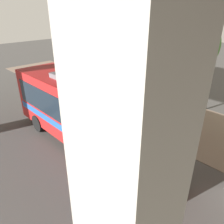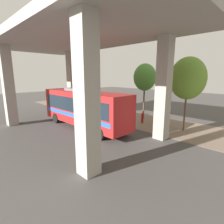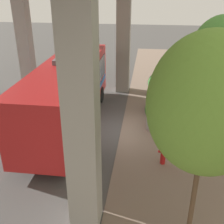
{
  "view_description": "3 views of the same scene",
  "coord_description": "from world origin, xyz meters",
  "views": [
    {
      "loc": [
        8.83,
        7.28,
        6.68
      ],
      "look_at": [
        0.57,
        -1.18,
        0.95
      ],
      "focal_mm": 35.0,
      "sensor_mm": 36.0,
      "label": 1
    },
    {
      "loc": [
        12.32,
        12.67,
        4.85
      ],
      "look_at": [
        -0.27,
        0.03,
        1.06
      ],
      "focal_mm": 28.0,
      "sensor_mm": 36.0,
      "label": 2
    },
    {
      "loc": [
        -1.22,
        12.92,
        7.24
      ],
      "look_at": [
        0.39,
        0.57,
        1.39
      ],
      "focal_mm": 45.0,
      "sensor_mm": 36.0,
      "label": 3
    }
  ],
  "objects": [
    {
      "name": "ground_plane",
      "position": [
        0.0,
        0.0,
        0.0
      ],
      "size": [
        80.0,
        80.0,
        0.0
      ],
      "primitive_type": "plane",
      "color": "#474442",
      "rests_on": "ground"
    },
    {
      "name": "sidewalk_strip",
      "position": [
        -3.0,
        0.0,
        0.01
      ],
      "size": [
        6.0,
        40.0,
        0.02
      ],
      "color": "#7A6656",
      "rests_on": "ground"
    },
    {
      "name": "overpass",
      "position": [
        4.0,
        0.0,
        7.14
      ],
      "size": [
        9.4,
        20.36,
        8.15
      ],
      "color": "#9E998E",
      "rests_on": "ground"
    },
    {
      "name": "bus",
      "position": [
        2.9,
        -0.51,
        1.96
      ],
      "size": [
        2.63,
        10.2,
        3.63
      ],
      "color": "#B21E1E",
      "rests_on": "ground"
    },
    {
      "name": "fire_hydrant",
      "position": [
        -2.09,
        2.61,
        0.56
      ],
      "size": [
        0.46,
        0.22,
        1.1
      ],
      "color": "#B21919",
      "rests_on": "ground"
    },
    {
      "name": "planter_front",
      "position": [
        -2.01,
        -5.18,
        0.86
      ],
      "size": [
        1.46,
        1.46,
        1.73
      ],
      "color": "#9E998E",
      "rests_on": "ground"
    },
    {
      "name": "planter_middle",
      "position": [
        -1.92,
        -0.56,
        0.93
      ],
      "size": [
        1.47,
        1.47,
        1.87
      ],
      "color": "#9E998E",
      "rests_on": "ground"
    },
    {
      "name": "planter_back",
      "position": [
        -1.86,
        -2.78,
        0.75
      ],
      "size": [
        1.29,
        1.29,
        1.58
      ],
      "color": "#9E998E",
      "rests_on": "ground"
    },
    {
      "name": "street_tree_near",
      "position": [
        -4.11,
        1.31,
        4.6
      ],
      "size": [
        2.48,
        2.48,
        6.1
      ],
      "color": "brown",
      "rests_on": "ground"
    },
    {
      "name": "street_tree_far",
      "position": [
        -2.7,
        6.6,
        4.57
      ],
      "size": [
        2.95,
        2.95,
        6.35
      ],
      "color": "brown",
      "rests_on": "ground"
    }
  ]
}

